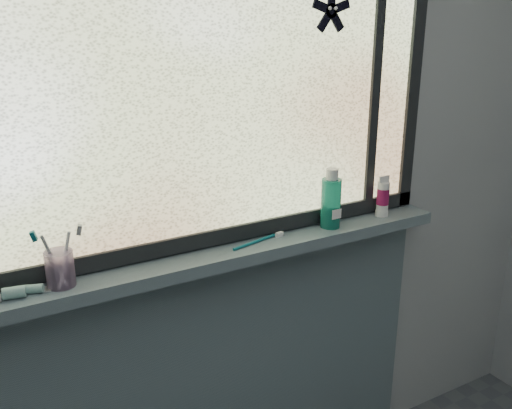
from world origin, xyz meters
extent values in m
cube|color=#9EA3A8|center=(0.00, 1.30, 1.25)|extent=(3.00, 0.01, 2.50)
cube|color=slate|center=(0.00, 1.23, 1.00)|extent=(1.62, 0.14, 0.04)
cube|color=slate|center=(0.00, 1.29, 0.49)|extent=(1.62, 0.02, 0.98)
cube|color=silver|center=(0.00, 1.28, 1.53)|extent=(1.50, 0.01, 1.00)
cube|color=black|center=(0.00, 1.28, 1.05)|extent=(1.60, 0.03, 0.05)
cube|color=black|center=(0.78, 1.28, 1.53)|extent=(0.05, 0.03, 1.10)
cube|color=black|center=(0.60, 1.28, 1.53)|extent=(0.03, 0.03, 1.00)
cylinder|color=#C39CCF|center=(-0.49, 1.23, 1.07)|extent=(0.09, 0.09, 0.10)
cylinder|color=#1C937D|center=(0.40, 1.23, 1.12)|extent=(0.08, 0.08, 0.17)
cylinder|color=silver|center=(0.63, 1.23, 1.10)|extent=(0.04, 0.04, 0.11)
camera|label=1|loc=(-0.72, -0.22, 1.72)|focal=40.00mm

